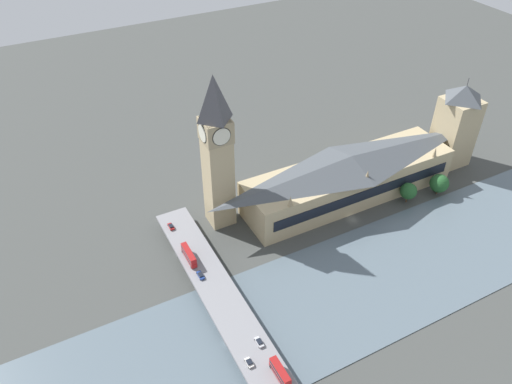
# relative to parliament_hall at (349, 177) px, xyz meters

# --- Properties ---
(ground_plane) EXTENTS (600.00, 600.00, 0.00)m
(ground_plane) POSITION_rel_parliament_hall_xyz_m (-16.20, 8.00, -11.73)
(ground_plane) COLOR #424442
(river_water) EXTENTS (55.74, 360.00, 0.30)m
(river_water) POSITION_rel_parliament_hall_xyz_m (-50.07, 8.00, -11.58)
(river_water) COLOR slate
(river_water) RESTS_ON ground_plane
(parliament_hall) EXTENTS (26.87, 106.62, 23.61)m
(parliament_hall) POSITION_rel_parliament_hall_xyz_m (0.00, 0.00, 0.00)
(parliament_hall) COLOR tan
(parliament_hall) RESTS_ON ground_plane
(clock_tower) EXTENTS (12.19, 12.19, 73.03)m
(clock_tower) POSITION_rel_parliament_hall_xyz_m (12.22, 62.81, 26.90)
(clock_tower) COLOR tan
(clock_tower) RESTS_ON ground_plane
(victoria_tower) EXTENTS (16.87, 16.87, 48.64)m
(victoria_tower) POSITION_rel_parliament_hall_xyz_m (0.06, -65.75, 10.59)
(victoria_tower) COLOR tan
(victoria_tower) RESTS_ON ground_plane
(road_bridge) EXTENTS (143.49, 14.24, 6.05)m
(road_bridge) POSITION_rel_parliament_hall_xyz_m (-50.07, 83.42, -6.81)
(road_bridge) COLOR slate
(road_bridge) RESTS_ON ground_plane
(double_decker_bus_lead) EXTENTS (10.46, 2.59, 4.75)m
(double_decker_bus_lead) POSITION_rel_parliament_hall_xyz_m (-73.87, 80.31, -3.06)
(double_decker_bus_lead) COLOR red
(double_decker_bus_lead) RESTS_ON road_bridge
(double_decker_bus_rear) EXTENTS (11.90, 2.47, 4.78)m
(double_decker_bus_rear) POSITION_rel_parliament_hall_xyz_m (-10.62, 86.99, -3.04)
(double_decker_bus_rear) COLOR red
(double_decker_bus_rear) RESTS_ON road_bridge
(car_northbound_lead) EXTENTS (4.60, 1.90, 1.31)m
(car_northbound_lead) POSITION_rel_parliament_hall_xyz_m (-21.31, 86.47, -5.01)
(car_northbound_lead) COLOR navy
(car_northbound_lead) RESTS_ON road_bridge
(car_northbound_tail) EXTENTS (4.46, 1.85, 1.44)m
(car_northbound_tail) POSITION_rel_parliament_hall_xyz_m (11.21, 87.00, -4.97)
(car_northbound_tail) COLOR maroon
(car_northbound_tail) RESTS_ON road_bridge
(car_southbound_lead) EXTENTS (4.46, 1.84, 1.41)m
(car_southbound_lead) POSITION_rel_parliament_hall_xyz_m (-59.39, 80.33, -4.96)
(car_southbound_lead) COLOR silver
(car_southbound_lead) RESTS_ON road_bridge
(car_southbound_mid) EXTENTS (3.97, 1.93, 1.39)m
(car_southbound_mid) POSITION_rel_parliament_hall_xyz_m (-64.91, 87.02, -4.99)
(car_southbound_mid) COLOR silver
(car_southbound_mid) RESTS_ON road_bridge
(tree_embankment_near) EXTENTS (8.09, 8.09, 10.69)m
(tree_embankment_near) POSITION_rel_parliament_hall_xyz_m (-17.34, -22.91, -5.10)
(tree_embankment_near) COLOR brown
(tree_embankment_near) RESTS_ON ground_plane
(tree_embankment_mid) EXTENTS (9.27, 9.27, 11.18)m
(tree_embankment_mid) POSITION_rel_parliament_hall_xyz_m (-19.43, -40.61, -5.18)
(tree_embankment_mid) COLOR brown
(tree_embankment_mid) RESTS_ON ground_plane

